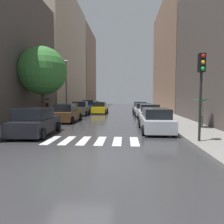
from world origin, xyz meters
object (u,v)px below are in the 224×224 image
at_px(pedestrian_foreground, 201,106).
at_px(lamp_post_left, 66,83).
at_px(parked_car_left_fifth, 96,105).
at_px(street_tree_left, 43,71).
at_px(taxi_midroad, 100,108).
at_px(parked_car_right_second, 149,113).
at_px(parked_car_right_third, 143,110).
at_px(pedestrian_near_tree, 47,103).
at_px(parked_car_left_fourth, 90,106).
at_px(parked_car_left_nearest, 35,122).
at_px(parked_car_right_fourth, 140,107).
at_px(traffic_light_right_corner, 201,78).
at_px(parked_car_left_third, 81,109).
at_px(parked_car_right_nearest, 156,121).
at_px(parked_car_left_second, 67,113).

bearing_deg(pedestrian_foreground, lamp_post_left, 96.29).
relative_size(parked_car_left_fifth, street_tree_left, 0.62).
bearing_deg(taxi_midroad, lamp_post_left, 134.25).
xyz_separation_m(parked_car_right_second, parked_car_right_third, (-0.10, 5.93, -0.03)).
bearing_deg(pedestrian_near_tree, parked_car_left_fourth, -57.84).
distance_m(parked_car_left_nearest, parked_car_right_third, 15.18).
distance_m(parked_car_left_fourth, parked_car_right_third, 10.20).
height_order(parked_car_left_fourth, parked_car_right_fourth, parked_car_left_fourth).
bearing_deg(taxi_midroad, parked_car_right_second, -147.89).
xyz_separation_m(street_tree_left, lamp_post_left, (0.75, 5.28, -0.84)).
xyz_separation_m(parked_car_left_fourth, street_tree_left, (-2.43, -12.29, 4.00)).
bearing_deg(traffic_light_right_corner, parked_car_right_second, 99.22).
bearing_deg(lamp_post_left, parked_car_left_fourth, 76.58).
distance_m(parked_car_left_third, parked_car_right_nearest, 14.05).
xyz_separation_m(parked_car_left_third, parked_car_right_fourth, (7.87, 4.91, -0.07)).
bearing_deg(pedestrian_near_tree, parked_car_right_nearest, -166.21).
bearing_deg(lamp_post_left, traffic_light_right_corner, -52.82).
bearing_deg(parked_car_left_third, parked_car_right_fourth, -60.83).
xyz_separation_m(parked_car_left_third, lamp_post_left, (-1.60, -0.78, 3.19)).
bearing_deg(parked_car_right_third, pedestrian_near_tree, 101.15).
height_order(parked_car_left_second, parked_car_left_fifth, parked_car_left_second).
distance_m(pedestrian_foreground, lamp_post_left, 16.30).
height_order(taxi_midroad, pedestrian_near_tree, pedestrian_near_tree).
xyz_separation_m(parked_car_left_nearest, parked_car_right_third, (7.66, 13.10, -0.04)).
height_order(parked_car_left_fifth, lamp_post_left, lamp_post_left).
height_order(parked_car_left_nearest, traffic_light_right_corner, traffic_light_right_corner).
relative_size(parked_car_right_second, parked_car_right_third, 0.94).
distance_m(pedestrian_near_tree, lamp_post_left, 3.50).
xyz_separation_m(parked_car_left_second, taxi_midroad, (1.89, 9.61, -0.02)).
bearing_deg(parked_car_right_nearest, parked_car_right_third, -0.33).
bearing_deg(taxi_midroad, traffic_light_right_corner, -158.45).
bearing_deg(street_tree_left, pedestrian_foreground, -19.11).
bearing_deg(pedestrian_foreground, traffic_light_right_corner, -156.15).
distance_m(parked_car_right_second, street_tree_left, 11.08).
height_order(parked_car_left_second, parked_car_right_nearest, parked_car_left_second).
xyz_separation_m(pedestrian_foreground, traffic_light_right_corner, (-1.70, -4.56, 1.60)).
bearing_deg(parked_car_right_fourth, parked_car_left_nearest, 158.42).
height_order(parked_car_right_nearest, parked_car_right_third, parked_car_right_nearest).
xyz_separation_m(parked_car_left_fourth, parked_car_right_fourth, (7.80, -1.32, -0.09)).
distance_m(parked_car_left_fourth, parked_car_left_fifth, 6.57).
xyz_separation_m(parked_car_left_nearest, parked_car_left_second, (0.03, 6.74, 0.01)).
bearing_deg(parked_car_right_third, parked_car_right_nearest, 178.83).
xyz_separation_m(parked_car_left_fourth, parked_car_right_third, (7.77, -6.60, -0.10)).
distance_m(pedestrian_foreground, pedestrian_near_tree, 16.49).
xyz_separation_m(parked_car_right_second, lamp_post_left, (-9.54, 5.52, 3.24)).
bearing_deg(pedestrian_near_tree, parked_car_left_fifth, -49.35).
xyz_separation_m(parked_car_right_nearest, traffic_light_right_corner, (1.64, -3.57, 2.54)).
relative_size(parked_car_left_nearest, pedestrian_foreground, 2.12).
height_order(parked_car_right_nearest, pedestrian_foreground, pedestrian_foreground).
bearing_deg(parked_car_left_fourth, traffic_light_right_corner, -155.80).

